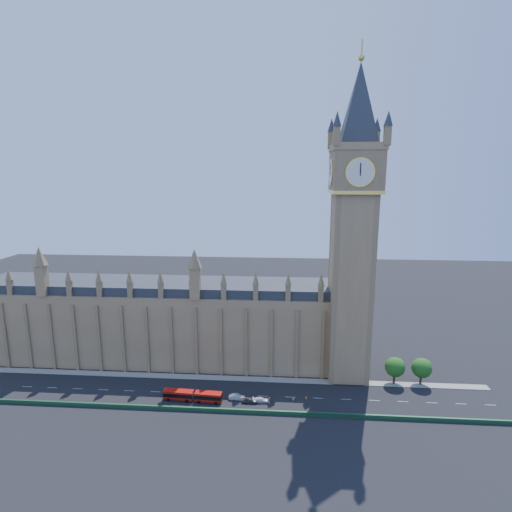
# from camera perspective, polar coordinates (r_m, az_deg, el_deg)

# --- Properties ---
(ground) EXTENTS (400.00, 400.00, 0.00)m
(ground) POSITION_cam_1_polar(r_m,az_deg,el_deg) (124.44, -4.87, -19.10)
(ground) COLOR black
(ground) RESTS_ON ground
(palace_westminster) EXTENTS (120.00, 20.00, 28.00)m
(palace_westminster) POSITION_cam_1_polar(r_m,az_deg,el_deg) (143.45, -13.60, -8.99)
(palace_westminster) COLOR olive
(palace_westminster) RESTS_ON ground
(elizabeth_tower) EXTENTS (20.59, 20.59, 105.00)m
(elizabeth_tower) POSITION_cam_1_polar(r_m,az_deg,el_deg) (121.77, 13.85, 7.06)
(elizabeth_tower) COLOR olive
(elizabeth_tower) RESTS_ON ground
(bridge_parapet) EXTENTS (160.00, 0.60, 1.20)m
(bridge_parapet) POSITION_cam_1_polar(r_m,az_deg,el_deg) (116.57, -5.62, -21.07)
(bridge_parapet) COLOR #1E4C2D
(bridge_parapet) RESTS_ON ground
(kerb_north) EXTENTS (160.00, 3.00, 0.16)m
(kerb_north) POSITION_cam_1_polar(r_m,az_deg,el_deg) (132.58, -4.21, -17.00)
(kerb_north) COLOR gray
(kerb_north) RESTS_ON ground
(tree_east_near) EXTENTS (6.00, 6.00, 8.50)m
(tree_east_near) POSITION_cam_1_polar(r_m,az_deg,el_deg) (133.86, 19.31, -14.69)
(tree_east_near) COLOR #382619
(tree_east_near) RESTS_ON ground
(tree_east_far) EXTENTS (6.00, 6.00, 8.50)m
(tree_east_far) POSITION_cam_1_polar(r_m,az_deg,el_deg) (136.14, 22.67, -14.49)
(tree_east_far) COLOR #382619
(tree_east_far) RESTS_ON ground
(red_bus) EXTENTS (17.02, 3.54, 2.87)m
(red_bus) POSITION_cam_1_polar(r_m,az_deg,el_deg) (121.76, -9.05, -19.13)
(red_bus) COLOR #B5110C
(red_bus) RESTS_ON ground
(car_grey) EXTENTS (4.56, 1.98, 1.53)m
(car_grey) POSITION_cam_1_polar(r_m,az_deg,el_deg) (119.95, -0.92, -19.90)
(car_grey) COLOR #3B3D42
(car_grey) RESTS_ON ground
(car_silver) EXTENTS (4.76, 1.90, 1.54)m
(car_silver) POSITION_cam_1_polar(r_m,az_deg,el_deg) (121.46, -2.74, -19.48)
(car_silver) COLOR #B7B9BF
(car_silver) RESTS_ON ground
(car_white) EXTENTS (4.82, 2.20, 1.37)m
(car_white) POSITION_cam_1_polar(r_m,az_deg,el_deg) (120.17, 0.71, -19.88)
(car_white) COLOR silver
(car_white) RESTS_ON ground
(cone_a) EXTENTS (0.47, 0.47, 0.70)m
(cone_a) POSITION_cam_1_polar(r_m,az_deg,el_deg) (121.78, 1.93, -19.61)
(cone_a) COLOR black
(cone_a) RESTS_ON ground
(cone_b) EXTENTS (0.52, 0.52, 0.79)m
(cone_b) POSITION_cam_1_polar(r_m,az_deg,el_deg) (121.61, 5.35, -19.68)
(cone_b) COLOR black
(cone_b) RESTS_ON ground
(cone_c) EXTENTS (0.47, 0.47, 0.71)m
(cone_c) POSITION_cam_1_polar(r_m,az_deg,el_deg) (119.77, 1.88, -20.19)
(cone_c) COLOR black
(cone_c) RESTS_ON ground
(cone_d) EXTENTS (0.54, 0.54, 0.76)m
(cone_d) POSITION_cam_1_polar(r_m,az_deg,el_deg) (122.66, 7.18, -19.44)
(cone_d) COLOR black
(cone_d) RESTS_ON ground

